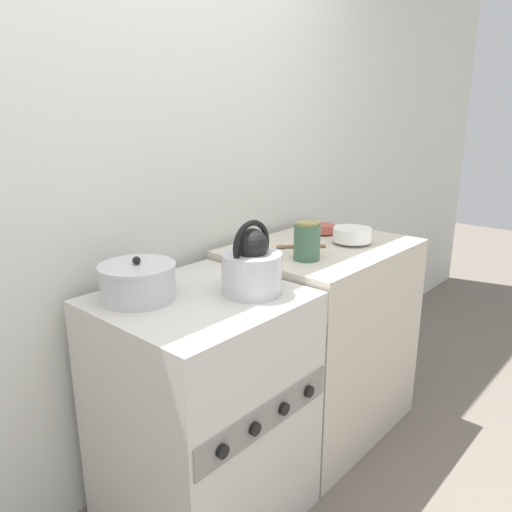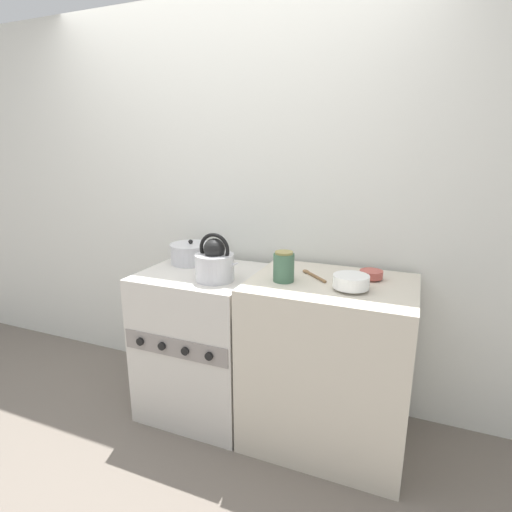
# 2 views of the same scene
# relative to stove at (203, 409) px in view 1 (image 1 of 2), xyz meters

# --- Properties ---
(wall_back) EXTENTS (7.00, 0.06, 2.50)m
(wall_back) POSITION_rel_stove_xyz_m (0.00, 0.40, 0.80)
(wall_back) COLOR silver
(wall_back) RESTS_ON ground_plane
(stove) EXTENTS (0.67, 0.65, 0.90)m
(stove) POSITION_rel_stove_xyz_m (0.00, 0.00, 0.00)
(stove) COLOR beige
(stove) RESTS_ON ground_plane
(counter) EXTENTS (0.85, 0.64, 0.93)m
(counter) POSITION_rel_stove_xyz_m (0.77, 0.01, 0.01)
(counter) COLOR beige
(counter) RESTS_ON ground_plane
(kettle) EXTENTS (0.26, 0.21, 0.26)m
(kettle) POSITION_rel_stove_xyz_m (0.15, -0.11, 0.55)
(kettle) COLOR silver
(kettle) RESTS_ON stove
(cooking_pot) EXTENTS (0.26, 0.26, 0.15)m
(cooking_pot) POSITION_rel_stove_xyz_m (-0.15, 0.14, 0.51)
(cooking_pot) COLOR silver
(cooking_pot) RESTS_ON stove
(enamel_bowl) EXTENTS (0.18, 0.18, 0.08)m
(enamel_bowl) POSITION_rel_stove_xyz_m (0.88, -0.08, 0.52)
(enamel_bowl) COLOR white
(enamel_bowl) RESTS_ON counter
(small_ceramic_bowl) EXTENTS (0.12, 0.12, 0.05)m
(small_ceramic_bowl) POSITION_rel_stove_xyz_m (0.95, 0.13, 0.51)
(small_ceramic_bowl) COLOR #B75147
(small_ceramic_bowl) RESTS_ON counter
(storage_jar) EXTENTS (0.11, 0.11, 0.16)m
(storage_jar) POSITION_rel_stove_xyz_m (0.53, -0.07, 0.56)
(storage_jar) COLOR #3F664C
(storage_jar) RESTS_ON counter
(wooden_spoon) EXTENTS (0.18, 0.18, 0.02)m
(wooden_spoon) POSITION_rel_stove_xyz_m (0.65, 0.06, 0.49)
(wooden_spoon) COLOR olive
(wooden_spoon) RESTS_ON counter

